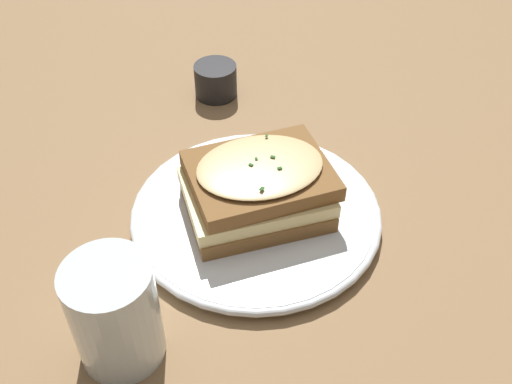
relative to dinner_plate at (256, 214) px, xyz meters
The scene contains 5 objects.
ground_plane 0.03m from the dinner_plate, 145.70° to the left, with size 2.40×2.40×0.00m, color olive.
dinner_plate is the anchor object (origin of this frame).
sandwich 0.04m from the dinner_plate, 104.94° to the left, with size 0.17×0.19×0.06m.
water_glass 0.20m from the dinner_plate, 81.34° to the right, with size 0.07×0.07×0.11m, color silver.
condiment_pot 0.25m from the dinner_plate, 147.57° to the left, with size 0.06×0.06×0.04m, color black.
Camera 1 is at (0.34, -0.34, 0.47)m, focal length 42.00 mm.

